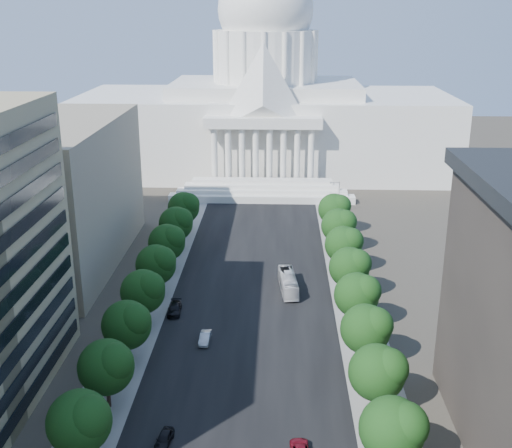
# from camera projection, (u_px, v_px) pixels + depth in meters

# --- Properties ---
(road_asphalt) EXTENTS (30.00, 260.00, 0.01)m
(road_asphalt) POSITION_uv_depth(u_px,v_px,m) (253.00, 283.00, 126.67)
(road_asphalt) COLOR black
(road_asphalt) RESTS_ON ground
(sidewalk_left) EXTENTS (8.00, 260.00, 0.02)m
(sidewalk_left) POSITION_uv_depth(u_px,v_px,m) (158.00, 282.00, 127.34)
(sidewalk_left) COLOR gray
(sidewalk_left) RESTS_ON ground
(sidewalk_right) EXTENTS (8.00, 260.00, 0.02)m
(sidewalk_right) POSITION_uv_depth(u_px,v_px,m) (350.00, 285.00, 126.01)
(sidewalk_right) COLOR gray
(sidewalk_right) RESTS_ON ground
(capitol) EXTENTS (120.00, 56.00, 73.00)m
(capitol) POSITION_uv_depth(u_px,v_px,m) (265.00, 109.00, 210.10)
(capitol) COLOR white
(capitol) RESTS_ON ground
(office_block_left_far) EXTENTS (38.00, 52.00, 30.00)m
(office_block_left_far) POSITION_uv_depth(u_px,v_px,m) (25.00, 194.00, 133.02)
(office_block_left_far) COLOR gray
(office_block_left_far) RESTS_ON ground
(tree_l_c) EXTENTS (7.79, 7.60, 9.97)m
(tree_l_c) POSITION_uv_depth(u_px,v_px,m) (81.00, 421.00, 73.92)
(tree_l_c) COLOR #33261C
(tree_l_c) RESTS_ON ground
(tree_l_d) EXTENTS (7.79, 7.60, 9.97)m
(tree_l_d) POSITION_uv_depth(u_px,v_px,m) (108.00, 366.00, 85.28)
(tree_l_d) COLOR #33261C
(tree_l_d) RESTS_ON ground
(tree_l_e) EXTENTS (7.79, 7.60, 9.97)m
(tree_l_e) POSITION_uv_depth(u_px,v_px,m) (128.00, 324.00, 96.64)
(tree_l_e) COLOR #33261C
(tree_l_e) RESTS_ON ground
(tree_l_f) EXTENTS (7.79, 7.60, 9.97)m
(tree_l_f) POSITION_uv_depth(u_px,v_px,m) (144.00, 291.00, 108.00)
(tree_l_f) COLOR #33261C
(tree_l_f) RESTS_ON ground
(tree_l_g) EXTENTS (7.79, 7.60, 9.97)m
(tree_l_g) POSITION_uv_depth(u_px,v_px,m) (157.00, 264.00, 119.36)
(tree_l_g) COLOR #33261C
(tree_l_g) RESTS_ON ground
(tree_l_h) EXTENTS (7.79, 7.60, 9.97)m
(tree_l_h) POSITION_uv_depth(u_px,v_px,m) (168.00, 241.00, 130.72)
(tree_l_h) COLOR #33261C
(tree_l_h) RESTS_ON ground
(tree_l_i) EXTENTS (7.79, 7.60, 9.97)m
(tree_l_i) POSITION_uv_depth(u_px,v_px,m) (177.00, 223.00, 142.08)
(tree_l_i) COLOR #33261C
(tree_l_i) RESTS_ON ground
(tree_l_j) EXTENTS (7.79, 7.60, 9.97)m
(tree_l_j) POSITION_uv_depth(u_px,v_px,m) (185.00, 207.00, 153.44)
(tree_l_j) COLOR #33261C
(tree_l_j) RESTS_ON ground
(tree_r_c) EXTENTS (7.79, 7.60, 9.97)m
(tree_r_c) POSITION_uv_depth(u_px,v_px,m) (395.00, 428.00, 72.66)
(tree_r_c) COLOR #33261C
(tree_r_c) RESTS_ON ground
(tree_r_d) EXTENTS (7.79, 7.60, 9.97)m
(tree_r_d) POSITION_uv_depth(u_px,v_px,m) (380.00, 371.00, 84.02)
(tree_r_d) COLOR #33261C
(tree_r_d) RESTS_ON ground
(tree_r_e) EXTENTS (7.79, 7.60, 9.97)m
(tree_r_e) POSITION_uv_depth(u_px,v_px,m) (368.00, 328.00, 95.38)
(tree_r_e) COLOR #33261C
(tree_r_e) RESTS_ON ground
(tree_r_f) EXTENTS (7.79, 7.60, 9.97)m
(tree_r_f) POSITION_uv_depth(u_px,v_px,m) (359.00, 294.00, 106.74)
(tree_r_f) COLOR #33261C
(tree_r_f) RESTS_ON ground
(tree_r_g) EXTENTS (7.79, 7.60, 9.97)m
(tree_r_g) POSITION_uv_depth(u_px,v_px,m) (351.00, 266.00, 118.10)
(tree_r_g) COLOR #33261C
(tree_r_g) RESTS_ON ground
(tree_r_h) EXTENTS (7.79, 7.60, 9.97)m
(tree_r_h) POSITION_uv_depth(u_px,v_px,m) (345.00, 244.00, 129.46)
(tree_r_h) COLOR #33261C
(tree_r_h) RESTS_ON ground
(tree_r_i) EXTENTS (7.79, 7.60, 9.97)m
(tree_r_i) POSITION_uv_depth(u_px,v_px,m) (340.00, 225.00, 140.82)
(tree_r_i) COLOR #33261C
(tree_r_i) RESTS_ON ground
(tree_r_j) EXTENTS (7.79, 7.60, 9.97)m
(tree_r_j) POSITION_uv_depth(u_px,v_px,m) (336.00, 208.00, 152.18)
(tree_r_j) COLOR #33261C
(tree_r_j) RESTS_ON ground
(streetlight_b) EXTENTS (2.61, 0.44, 9.00)m
(streetlight_b) POSITION_uv_depth(u_px,v_px,m) (410.00, 438.00, 72.05)
(streetlight_b) COLOR gray
(streetlight_b) RESTS_ON ground
(streetlight_c) EXTENTS (2.61, 0.44, 9.00)m
(streetlight_c) POSITION_uv_depth(u_px,v_px,m) (378.00, 331.00, 95.71)
(streetlight_c) COLOR gray
(streetlight_c) RESTS_ON ground
(streetlight_d) EXTENTS (2.61, 0.44, 9.00)m
(streetlight_d) POSITION_uv_depth(u_px,v_px,m) (359.00, 267.00, 119.38)
(streetlight_d) COLOR gray
(streetlight_d) RESTS_ON ground
(streetlight_e) EXTENTS (2.61, 0.44, 9.00)m
(streetlight_e) POSITION_uv_depth(u_px,v_px,m) (346.00, 224.00, 143.05)
(streetlight_e) COLOR gray
(streetlight_e) RESTS_ON ground
(streetlight_f) EXTENTS (2.61, 0.44, 9.00)m
(streetlight_f) POSITION_uv_depth(u_px,v_px,m) (337.00, 193.00, 166.72)
(streetlight_f) COLOR gray
(streetlight_f) RESTS_ON ground
(car_dark_a) EXTENTS (2.26, 4.50, 1.47)m
(car_dark_a) POSITION_uv_depth(u_px,v_px,m) (164.00, 439.00, 79.81)
(car_dark_a) COLOR black
(car_dark_a) RESTS_ON ground
(car_silver) EXTENTS (1.76, 4.70, 1.53)m
(car_silver) POSITION_uv_depth(u_px,v_px,m) (205.00, 338.00, 104.15)
(car_silver) COLOR #B4B7BC
(car_silver) RESTS_ON ground
(car_dark_b) EXTENTS (2.48, 5.64, 1.61)m
(car_dark_b) POSITION_uv_depth(u_px,v_px,m) (175.00, 309.00, 114.05)
(car_dark_b) COLOR black
(car_dark_b) RESTS_ON ground
(city_bus) EXTENTS (4.00, 12.17, 3.33)m
(city_bus) POSITION_uv_depth(u_px,v_px,m) (288.00, 283.00, 122.92)
(city_bus) COLOR silver
(city_bus) RESTS_ON ground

